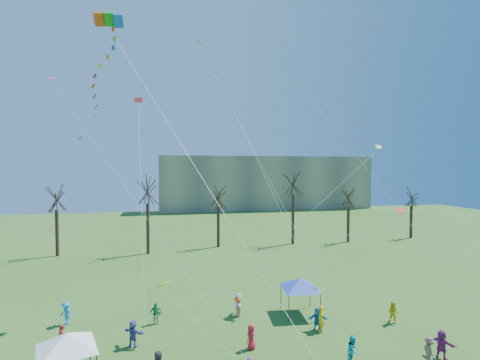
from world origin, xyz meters
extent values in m
cube|color=gray|center=(22.00, 82.00, 7.50)|extent=(60.00, 14.00, 15.00)
cylinder|color=black|center=(-19.27, 35.05, 3.07)|extent=(0.44, 0.44, 6.13)
cylinder|color=black|center=(-7.54, 34.02, 3.44)|extent=(0.44, 0.44, 6.87)
cylinder|color=black|center=(2.36, 36.06, 2.97)|extent=(0.44, 0.44, 5.93)
cylinder|color=black|center=(13.90, 35.90, 3.84)|extent=(0.44, 0.44, 7.69)
cylinder|color=black|center=(22.94, 35.49, 2.82)|extent=(0.44, 0.44, 5.64)
cylinder|color=black|center=(34.85, 36.35, 2.70)|extent=(0.44, 0.44, 5.41)
cube|color=#DB450F|center=(-8.12, 8.04, 20.24)|extent=(0.75, 1.16, 1.08)
cube|color=#139015|center=(-7.61, 8.04, 20.24)|extent=(0.75, 1.16, 1.08)
cube|color=blue|center=(-7.11, 8.04, 20.24)|extent=(0.75, 1.16, 1.08)
cylinder|color=white|center=(-2.57, 2.38, 11.04)|extent=(0.02, 0.02, 22.79)
cylinder|color=#3F3F44|center=(-8.78, 7.66, 1.04)|extent=(0.09, 0.09, 2.08)
pyramid|color=white|center=(-9.54, 6.01, 2.53)|extent=(3.73, 3.73, 0.89)
cylinder|color=#3F3F44|center=(4.54, 11.07, 1.01)|extent=(0.07, 0.07, 2.02)
cylinder|color=#3F3F44|center=(7.03, 10.88, 1.01)|extent=(0.07, 0.07, 2.02)
cylinder|color=#3F3F44|center=(4.73, 13.56, 1.01)|extent=(0.07, 0.07, 2.02)
cylinder|color=#3F3F44|center=(7.22, 13.37, 1.01)|extent=(0.07, 0.07, 2.02)
pyramid|color=blue|center=(5.88, 12.22, 2.45)|extent=(3.84, 3.84, 0.87)
imported|color=#0D9DC1|center=(6.43, 5.07, 0.86)|extent=(1.06, 1.04, 1.73)
imported|color=brown|center=(10.86, 4.19, 0.83)|extent=(0.83, 1.18, 1.66)
imported|color=#DC494B|center=(-11.01, 9.97, 0.83)|extent=(0.85, 1.05, 1.67)
imported|color=#4D4AA2|center=(-6.62, 9.66, 0.86)|extent=(1.61, 1.28, 1.71)
imported|color=red|center=(0.89, 7.89, 0.79)|extent=(0.91, 0.90, 1.58)
imported|color=#FFB50D|center=(6.26, 9.21, 0.92)|extent=(0.49, 0.70, 1.84)
imported|color=yellow|center=(12.13, 9.29, 0.81)|extent=(0.98, 1.00, 1.63)
imported|color=#1B88DC|center=(-11.90, 13.76, 0.86)|extent=(1.28, 1.18, 1.73)
imported|color=green|center=(-5.37, 12.64, 0.80)|extent=(0.98, 0.51, 1.60)
imported|color=white|center=(0.95, 12.78, 0.90)|extent=(0.72, 1.72, 1.80)
imported|color=#B73C16|center=(0.91, 12.61, 0.79)|extent=(0.71, 1.08, 1.57)
imported|color=#1664B2|center=(6.14, 9.46, 0.80)|extent=(1.55, 0.80, 1.60)
imported|color=#96257A|center=(12.09, 4.63, 0.87)|extent=(1.33, 1.63, 1.74)
cube|color=#FF2A6F|center=(-6.44, 12.65, 16.58)|extent=(0.68, 0.82, 0.22)
cylinder|color=white|center=(-5.76, 7.26, 8.94)|extent=(0.01, 0.01, 18.42)
cube|color=#FEFA1A|center=(-4.49, 3.47, 6.07)|extent=(0.73, 0.75, 0.36)
cylinder|color=white|center=(-2.02, 2.41, 3.68)|extent=(0.01, 0.01, 6.93)
cube|color=#1BAFCD|center=(1.09, 10.56, 14.11)|extent=(0.75, 0.66, 0.18)
cylinder|color=white|center=(2.95, 6.18, 7.71)|extent=(0.01, 0.01, 15.65)
cube|color=blue|center=(7.82, 19.17, 20.98)|extent=(0.89, 0.89, 0.25)
cylinder|color=white|center=(10.30, 9.49, 11.14)|extent=(0.01, 0.01, 27.76)
cube|color=red|center=(10.84, 6.99, 8.83)|extent=(0.66, 0.72, 0.25)
cylinder|color=white|center=(-0.19, 6.27, 5.06)|extent=(0.01, 0.01, 23.23)
cube|color=#B1DC33|center=(13.82, 13.99, 13.53)|extent=(0.58, 0.64, 0.35)
cylinder|color=white|center=(4.49, 9.87, 7.42)|extent=(0.01, 0.01, 23.58)
cube|color=#C137AE|center=(-13.87, 17.53, 19.03)|extent=(0.80, 0.89, 0.30)
cylinder|color=white|center=(-7.00, 10.68, 10.17)|extent=(0.01, 0.01, 26.02)
cube|color=orange|center=(-1.64, 18.25, 23.05)|extent=(0.75, 0.69, 0.42)
cylinder|color=white|center=(2.39, 11.66, 12.18)|extent=(0.01, 0.01, 26.36)
camera|label=1|loc=(-3.85, -12.68, 11.63)|focal=25.00mm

